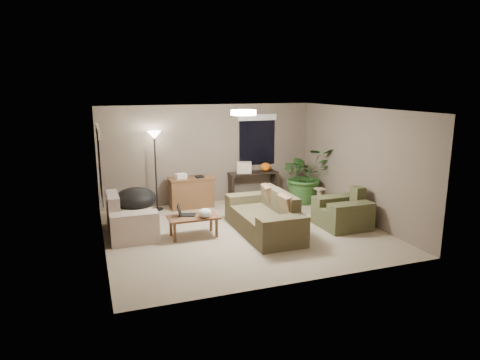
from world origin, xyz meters
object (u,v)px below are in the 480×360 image
object	(u,v)px
main_sofa	(265,219)
papasan_chair	(136,203)
houseplant	(305,181)
cat_scratching_post	(319,200)
coffee_table	(193,219)
floor_lamp	(155,144)
loveseat	(130,219)
console_table	(253,184)
desk	(191,192)
armchair	(343,213)

from	to	relation	value
main_sofa	papasan_chair	bearing A→B (deg)	148.34
houseplant	cat_scratching_post	distance (m)	0.71
coffee_table	floor_lamp	xyz separation A→B (m)	(-0.38, 2.16, 1.24)
main_sofa	loveseat	bearing A→B (deg)	161.27
console_table	houseplant	size ratio (longest dim) A/B	0.90
console_table	houseplant	distance (m)	1.35
main_sofa	loveseat	xyz separation A→B (m)	(-2.62, 0.89, 0.00)
coffee_table	floor_lamp	bearing A→B (deg)	100.06
desk	papasan_chair	distance (m)	1.67
armchair	papasan_chair	world-z (taller)	armchair
loveseat	coffee_table	xyz separation A→B (m)	(1.18, -0.63, 0.06)
papasan_chair	houseplant	world-z (taller)	houseplant
papasan_chair	cat_scratching_post	size ratio (longest dim) A/B	2.27
armchair	floor_lamp	xyz separation A→B (m)	(-3.53, 2.64, 1.30)
cat_scratching_post	console_table	bearing A→B (deg)	134.91
coffee_table	floor_lamp	size ratio (longest dim) A/B	0.52
houseplant	cat_scratching_post	size ratio (longest dim) A/B	2.89
desk	coffee_table	bearing A→B (deg)	-102.41
main_sofa	coffee_table	xyz separation A→B (m)	(-1.44, 0.26, 0.06)
desk	main_sofa	bearing A→B (deg)	-67.10
console_table	floor_lamp	world-z (taller)	floor_lamp
main_sofa	armchair	distance (m)	1.71
coffee_table	floor_lamp	distance (m)	2.52
armchair	houseplant	size ratio (longest dim) A/B	0.69
desk	floor_lamp	bearing A→B (deg)	174.34
floor_lamp	houseplant	xyz separation A→B (m)	(3.69, -0.61, -1.03)
papasan_chair	cat_scratching_post	world-z (taller)	papasan_chair
console_table	cat_scratching_post	xyz separation A→B (m)	(1.26, -1.26, -0.22)
loveseat	coffee_table	world-z (taller)	loveseat
floor_lamp	console_table	bearing A→B (deg)	0.97
papasan_chair	cat_scratching_post	bearing A→B (deg)	-3.86
floor_lamp	main_sofa	bearing A→B (deg)	-52.95
papasan_chair	console_table	bearing A→B (deg)	17.22
desk	console_table	xyz separation A→B (m)	(1.68, 0.13, 0.06)
houseplant	coffee_table	bearing A→B (deg)	-154.94
armchair	floor_lamp	size ratio (longest dim) A/B	0.52
main_sofa	floor_lamp	xyz separation A→B (m)	(-1.83, 2.42, 1.30)
main_sofa	papasan_chair	xyz separation A→B (m)	(-2.42, 1.49, 0.17)
armchair	houseplant	xyz separation A→B (m)	(0.17, 2.03, 0.26)
armchair	floor_lamp	world-z (taller)	floor_lamp
floor_lamp	cat_scratching_post	world-z (taller)	floor_lamp
coffee_table	console_table	world-z (taller)	console_table
main_sofa	cat_scratching_post	world-z (taller)	main_sofa
main_sofa	loveseat	world-z (taller)	same
main_sofa	houseplant	size ratio (longest dim) A/B	1.52
main_sofa	coffee_table	size ratio (longest dim) A/B	2.20
armchair	cat_scratching_post	distance (m)	1.44
loveseat	desk	bearing A→B (deg)	41.50
papasan_chair	floor_lamp	bearing A→B (deg)	57.15
main_sofa	coffee_table	world-z (taller)	main_sofa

